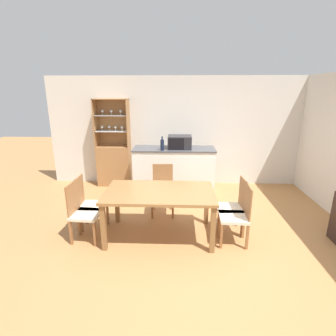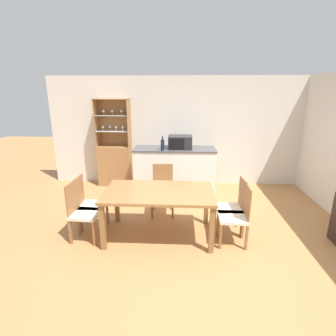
# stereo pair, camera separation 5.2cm
# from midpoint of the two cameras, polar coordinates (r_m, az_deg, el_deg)

# --- Properties ---
(ground_plane) EXTENTS (18.00, 18.00, 0.00)m
(ground_plane) POSITION_cam_midpoint_polar(r_m,az_deg,el_deg) (4.26, 5.93, -15.08)
(ground_plane) COLOR #B27A47
(wall_back) EXTENTS (6.80, 0.06, 2.55)m
(wall_back) POSITION_cam_midpoint_polar(r_m,az_deg,el_deg) (6.32, 4.83, 7.86)
(wall_back) COLOR silver
(wall_back) RESTS_ON ground_plane
(kitchen_counter) EXTENTS (1.76, 0.64, 1.03)m
(kitchen_counter) POSITION_cam_midpoint_polar(r_m,az_deg,el_deg) (5.77, 1.02, -0.65)
(kitchen_counter) COLOR white
(kitchen_counter) RESTS_ON ground_plane
(display_cabinet) EXTENTS (0.78, 0.38, 2.05)m
(display_cabinet) POSITION_cam_midpoint_polar(r_m,az_deg,el_deg) (6.44, -11.84, 1.76)
(display_cabinet) COLOR #A37042
(display_cabinet) RESTS_ON ground_plane
(dining_table) EXTENTS (1.67, 0.98, 0.75)m
(dining_table) POSITION_cam_midpoint_polar(r_m,az_deg,el_deg) (4.03, -2.21, -6.16)
(dining_table) COLOR olive
(dining_table) RESTS_ON ground_plane
(dining_chair_side_left_near) EXTENTS (0.44, 0.44, 0.91)m
(dining_chair_side_left_near) POSITION_cam_midpoint_polar(r_m,az_deg,el_deg) (4.24, -18.31, -9.18)
(dining_chair_side_left_near) COLOR beige
(dining_chair_side_left_near) RESTS_ON ground_plane
(dining_chair_head_far) EXTENTS (0.43, 0.43, 0.91)m
(dining_chair_head_far) POSITION_cam_midpoint_polar(r_m,az_deg,el_deg) (4.87, -1.48, -4.92)
(dining_chair_head_far) COLOR beige
(dining_chair_head_far) RESTS_ON ground_plane
(dining_chair_side_right_far) EXTENTS (0.43, 0.43, 0.91)m
(dining_chair_side_right_far) POSITION_cam_midpoint_polar(r_m,az_deg,el_deg) (4.34, 13.57, -8.21)
(dining_chair_side_right_far) COLOR beige
(dining_chair_side_right_far) RESTS_ON ground_plane
(dining_chair_side_left_far) EXTENTS (0.41, 0.41, 0.91)m
(dining_chair_side_left_far) POSITION_cam_midpoint_polar(r_m,az_deg,el_deg) (4.49, -17.05, -7.61)
(dining_chair_side_left_far) COLOR beige
(dining_chair_side_left_far) RESTS_ON ground_plane
(dining_chair_side_right_near) EXTENTS (0.42, 0.42, 0.91)m
(dining_chair_side_right_near) POSITION_cam_midpoint_polar(r_m,az_deg,el_deg) (4.07, 14.37, -9.96)
(dining_chair_side_right_near) COLOR beige
(dining_chair_side_right_near) RESTS_ON ground_plane
(microwave) EXTENTS (0.50, 0.40, 0.27)m
(microwave) POSITION_cam_midpoint_polar(r_m,az_deg,el_deg) (5.59, 2.27, 5.66)
(microwave) COLOR #232328
(microwave) RESTS_ON kitchen_counter
(wine_bottle) EXTENTS (0.07, 0.07, 0.29)m
(wine_bottle) POSITION_cam_midpoint_polar(r_m,az_deg,el_deg) (5.39, -1.56, 5.08)
(wine_bottle) COLOR #141E38
(wine_bottle) RESTS_ON kitchen_counter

